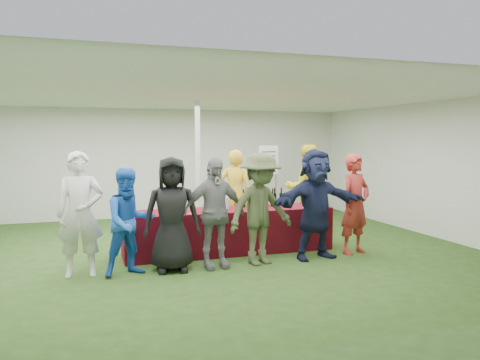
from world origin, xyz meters
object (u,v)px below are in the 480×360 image
object	(u,v)px
customer_5	(316,204)
customer_1	(130,222)
staff_back	(307,188)
customer_3	(214,213)
wine_list_sign	(268,166)
customer_0	(80,214)
serving_table	(229,231)
customer_2	(172,214)
customer_6	(355,204)
staff_pourer	(235,194)
customer_4	(260,209)
dump_bucket	(315,202)

from	to	relation	value
customer_5	customer_1	bearing A→B (deg)	173.78
staff_back	customer_3	distance (m)	3.29
wine_list_sign	customer_0	size ratio (longest dim) A/B	1.01
staff_back	customer_1	distance (m)	4.34
serving_table	customer_2	xyz separation A→B (m)	(-1.14, -0.85, 0.48)
wine_list_sign	staff_back	bearing A→B (deg)	-84.01
customer_1	customer_6	xyz separation A→B (m)	(3.77, 0.11, 0.08)
staff_pourer	customer_5	world-z (taller)	customer_5
customer_4	customer_5	xyz separation A→B (m)	(0.98, 0.05, 0.03)
customer_4	dump_bucket	bearing A→B (deg)	12.73
serving_table	dump_bucket	distance (m)	1.62
serving_table	customer_4	size ratio (longest dim) A/B	2.06
serving_table	customer_6	size ratio (longest dim) A/B	2.11
customer_2	customer_3	xyz separation A→B (m)	(0.64, -0.02, -0.01)
customer_3	customer_6	world-z (taller)	customer_6
dump_bucket	wine_list_sign	size ratio (longest dim) A/B	0.14
staff_pourer	customer_4	bearing A→B (deg)	108.25
customer_4	customer_5	bearing A→B (deg)	-12.30
customer_1	customer_2	size ratio (longest dim) A/B	0.91
staff_back	customer_0	bearing A→B (deg)	37.02
serving_table	customer_2	distance (m)	1.50
serving_table	customer_5	bearing A→B (deg)	-35.24
customer_2	customer_4	size ratio (longest dim) A/B	0.98
customer_0	customer_4	size ratio (longest dim) A/B	1.03
customer_3	customer_5	world-z (taller)	customer_5
wine_list_sign	staff_back	size ratio (longest dim) A/B	0.98
serving_table	wine_list_sign	world-z (taller)	wine_list_sign
customer_1	customer_3	xyz separation A→B (m)	(1.25, -0.00, 0.07)
customer_0	wine_list_sign	bearing A→B (deg)	43.47
customer_0	customer_4	world-z (taller)	customer_0
customer_0	customer_5	world-z (taller)	customer_5
staff_back	customer_5	world-z (taller)	staff_back
serving_table	customer_6	world-z (taller)	customer_6
wine_list_sign	customer_4	xyz separation A→B (m)	(-1.65, -3.80, -0.44)
dump_bucket	serving_table	bearing A→B (deg)	171.85
customer_4	customer_5	world-z (taller)	customer_5
customer_0	customer_1	world-z (taller)	customer_0
customer_1	customer_4	bearing A→B (deg)	-16.27
staff_pourer	customer_1	size ratio (longest dim) A/B	1.13
wine_list_sign	customer_4	size ratio (longest dim) A/B	1.03
wine_list_sign	customer_5	distance (m)	3.84
customer_2	serving_table	bearing A→B (deg)	41.74
wine_list_sign	customer_2	distance (m)	4.84
customer_3	customer_5	size ratio (longest dim) A/B	0.93
wine_list_sign	staff_pourer	distance (m)	2.33
staff_pourer	customer_2	bearing A→B (deg)	75.32
serving_table	customer_3	size ratio (longest dim) A/B	2.14
wine_list_sign	customer_6	distance (m)	3.69
customer_0	customer_6	world-z (taller)	customer_0
customer_0	customer_5	size ratio (longest dim) A/B	0.99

